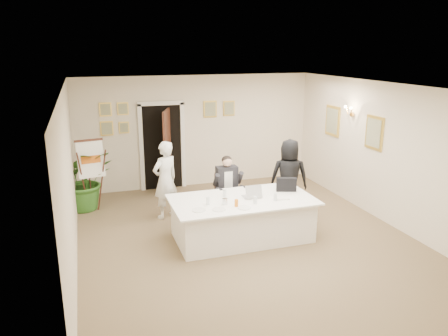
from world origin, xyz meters
TOP-DOWN VIEW (x-y plane):
  - floor at (0.00, 0.00)m, footprint 7.00×7.00m
  - ceiling at (0.00, 0.00)m, footprint 6.00×7.00m
  - wall_back at (0.00, 3.50)m, footprint 6.00×0.10m
  - wall_front at (0.00, -3.50)m, footprint 6.00×0.10m
  - wall_left at (-3.00, 0.00)m, footprint 0.10×7.00m
  - wall_right at (3.00, 0.00)m, footprint 0.10×7.00m
  - doorway at (-0.88, 3.32)m, footprint 1.14×0.86m
  - pictures_back_wall at (-0.80, 3.47)m, footprint 3.40×0.06m
  - pictures_right_wall at (2.97, 1.20)m, footprint 0.06×2.20m
  - wall_sconce at (2.90, 1.20)m, footprint 0.20×0.30m
  - conference_table at (-0.06, -0.00)m, footprint 2.61×1.40m
  - seated_man at (-0.01, 1.00)m, footprint 0.67×0.70m
  - flip_chart at (-2.65, 2.29)m, footprint 0.57×0.39m
  - standing_man at (-1.20, 1.48)m, footprint 0.71×0.62m
  - standing_woman at (1.33, 0.90)m, footprint 0.92×0.76m
  - potted_palm at (-2.80, 2.50)m, footprint 1.36×1.23m
  - laptop at (0.14, 0.06)m, footprint 0.32×0.34m
  - laptop_bag at (0.90, 0.16)m, footprint 0.40×0.22m
  - paper_stack at (0.63, -0.21)m, footprint 0.30×0.24m
  - plate_left at (-0.97, -0.32)m, footprint 0.26×0.26m
  - plate_mid at (-0.63, -0.40)m, footprint 0.25×0.25m
  - plate_near at (-0.19, -0.46)m, footprint 0.30×0.30m
  - glass_a at (-0.74, -0.10)m, footprint 0.06×0.06m
  - glass_b at (0.07, -0.31)m, footprint 0.07×0.07m
  - glass_c at (0.47, -0.28)m, footprint 0.08×0.08m
  - glass_d at (-0.32, 0.22)m, footprint 0.08×0.08m
  - oj_glass at (-0.30, -0.34)m, footprint 0.08×0.08m
  - steel_jug at (-0.45, -0.18)m, footprint 0.12×0.12m

SIDE VIEW (x-z plane):
  - floor at x=0.00m, z-range 0.00..0.00m
  - conference_table at x=-0.06m, z-range 0.01..0.78m
  - potted_palm at x=-2.80m, z-range 0.00..1.34m
  - seated_man at x=-0.01m, z-range 0.00..1.36m
  - flip_chart at x=-2.65m, z-range -0.06..1.52m
  - plate_left at x=-0.97m, z-range 0.78..0.79m
  - plate_mid at x=-0.63m, z-range 0.78..0.79m
  - plate_near at x=-0.19m, z-range 0.78..0.79m
  - paper_stack at x=0.63m, z-range 0.78..0.80m
  - standing_woman at x=1.33m, z-range 0.00..1.62m
  - standing_man at x=-1.20m, z-range 0.00..1.63m
  - steel_jug at x=-0.45m, z-range 0.78..0.89m
  - oj_glass at x=-0.30m, z-range 0.78..0.91m
  - glass_a at x=-0.74m, z-range 0.77..0.92m
  - glass_b at x=0.07m, z-range 0.77..0.92m
  - glass_c at x=0.47m, z-range 0.77..0.92m
  - glass_d at x=-0.32m, z-range 0.77..0.92m
  - laptop_bag at x=0.90m, z-range 0.77..1.04m
  - laptop at x=0.14m, z-range 0.78..1.05m
  - doorway at x=-0.88m, z-range -0.06..2.14m
  - wall_back at x=0.00m, z-range 0.00..2.80m
  - wall_front at x=0.00m, z-range 0.00..2.80m
  - wall_left at x=-3.00m, z-range 0.00..2.80m
  - wall_right at x=3.00m, z-range 0.00..2.80m
  - pictures_right_wall at x=2.97m, z-range 1.35..2.15m
  - pictures_back_wall at x=-0.80m, z-range 1.45..2.25m
  - wall_sconce at x=2.90m, z-range 1.98..2.22m
  - ceiling at x=0.00m, z-range 2.79..2.81m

